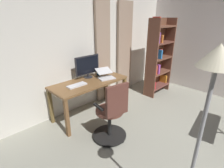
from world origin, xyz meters
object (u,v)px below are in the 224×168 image
mug_tea (99,73)px  office_chair (112,115)px  bookshelf (158,58)px  laptop (105,75)px  floor_lamp (207,107)px  computer_monitor (87,66)px  computer_keyboard (77,85)px  desk (90,86)px

mug_tea → office_chair: bearing=58.4°
bookshelf → office_chair: bearing=14.1°
laptop → floor_lamp: (1.03, 2.15, 0.54)m
office_chair → computer_monitor: (-0.36, -1.06, 0.51)m
bookshelf → floor_lamp: size_ratio=1.07×
computer_keyboard → laptop: 0.66m
floor_lamp → computer_keyboard: bearing=-99.8°
office_chair → mug_tea: (-0.62, -1.01, 0.31)m
computer_monitor → bookshelf: size_ratio=0.30×
computer_keyboard → laptop: (-0.65, 0.05, 0.04)m
desk → bookshelf: bookshelf is taller
computer_monitor → computer_keyboard: (0.43, 0.23, -0.23)m
laptop → mug_tea: laptop is taller
computer_monitor → laptop: 0.41m
office_chair → computer_keyboard: bearing=103.8°
computer_monitor → computer_keyboard: computer_monitor is taller
desk → office_chair: office_chair is taller
computer_monitor → floor_lamp: (0.81, 2.43, 0.35)m
desk → laptop: 0.39m
bookshelf → computer_keyboard: bearing=-7.5°
laptop → mug_tea: 0.24m
office_chair → computer_keyboard: size_ratio=2.80×
mug_tea → floor_lamp: floor_lamp is taller
mug_tea → floor_lamp: bearing=65.9°
computer_keyboard → floor_lamp: floor_lamp is taller
desk → laptop: size_ratio=3.55×
computer_monitor → mug_tea: 0.33m
office_chair → laptop: office_chair is taller
mug_tea → bookshelf: bearing=162.5°
desk → laptop: laptop is taller
computer_monitor → laptop: size_ratio=1.34×
desk → office_chair: (0.24, 0.85, -0.17)m
desk → mug_tea: 0.44m
desk → bookshelf: 1.95m
computer_monitor → bookshelf: bearing=163.6°
office_chair → mug_tea: bearing=67.8°
desk → computer_monitor: 0.42m
computer_keyboard → bookshelf: (-2.20, 0.29, 0.19)m
office_chair → floor_lamp: 1.67m
desk → laptop: bearing=168.2°
computer_keyboard → floor_lamp: size_ratio=0.21×
computer_keyboard → bookshelf: size_ratio=0.19×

